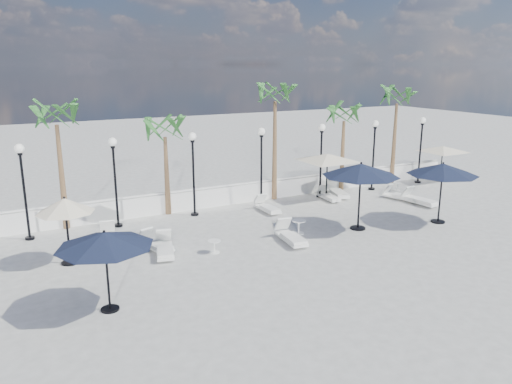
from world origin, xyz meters
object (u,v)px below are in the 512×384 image
parasol_navy_left (105,240)px  lounger_5 (267,207)px  lounger_1 (155,244)px  lounger_4 (329,196)px  parasol_cream_small (65,206)px  lounger_3 (291,236)px  lounger_0 (108,239)px  lounger_7 (337,192)px  lounger_8 (419,200)px  parasol_cream_sq_a (328,154)px  parasol_navy_right (443,170)px  lounger_2 (165,248)px  parasol_navy_mid (361,170)px  parasol_cream_sq_b (443,146)px  lounger_6 (400,195)px

parasol_navy_left → lounger_5: bearing=36.5°
lounger_1 → lounger_5: bearing=3.7°
lounger_4 → parasol_navy_left: size_ratio=0.62×
lounger_5 → parasol_cream_small: size_ratio=0.71×
lounger_3 → parasol_navy_left: (-7.47, -2.36, 1.86)m
lounger_0 → lounger_1: 2.03m
lounger_7 → parasol_navy_left: 15.30m
lounger_7 → lounger_8: size_ratio=1.06×
lounger_4 → parasol_navy_left: parasol_navy_left is taller
lounger_0 → lounger_5: bearing=18.8°
lounger_0 → lounger_5: 7.68m
parasol_cream_sq_a → parasol_cream_small: bearing=-166.9°
lounger_8 → parasol_cream_sq_a: (-3.36, 3.20, 2.07)m
parasol_navy_right → lounger_5: bearing=139.7°
lounger_2 → parasol_navy_mid: bearing=8.2°
parasol_navy_mid → parasol_cream_small: bearing=171.3°
lounger_1 → lounger_8: size_ratio=0.91×
lounger_7 → parasol_navy_mid: (-2.50, -4.80, 2.28)m
lounger_5 → parasol_cream_small: 9.66m
parasol_navy_mid → parasol_cream_sq_b: bearing=25.4°
parasol_navy_left → lounger_8: bearing=14.0°
lounger_2 → lounger_7: (10.65, 3.82, 0.02)m
lounger_3 → lounger_6: (8.32, 2.80, -0.03)m
parasol_navy_right → parasol_cream_sq_a: parasol_navy_right is taller
lounger_3 → parasol_cream_small: (-7.96, 1.79, 1.83)m
lounger_3 → parasol_cream_sq_a: parasol_cream_sq_a is taller
lounger_3 → lounger_5: 4.27m
lounger_3 → parasol_cream_sq_b: 14.44m
lounger_8 → parasol_navy_mid: bearing=-169.5°
lounger_6 → lounger_8: 1.17m
parasol_cream_sq_b → lounger_1: bearing=-170.2°
parasol_navy_mid → lounger_7: bearing=62.5°
lounger_6 → lounger_0: bearing=159.9°
lounger_0 → parasol_cream_sq_b: 20.02m
lounger_3 → parasol_navy_left: parasol_navy_left is taller
parasol_cream_sq_b → lounger_0: bearing=-175.0°
lounger_8 → parasol_cream_small: (-16.48, 0.14, 1.83)m
parasol_cream_small → parasol_cream_sq_b: bearing=8.1°
lounger_4 → lounger_8: (3.49, -2.80, 0.04)m
lounger_0 → parasol_cream_sq_a: 11.87m
lounger_7 → parasol_cream_sq_b: parasol_cream_sq_b is taller
parasol_navy_left → parasol_navy_mid: 11.13m
lounger_5 → lounger_6: bearing=-11.0°
parasol_navy_mid → lounger_2: bearing=173.1°
lounger_0 → lounger_4: (11.42, 1.34, -0.03)m
lounger_4 → lounger_0: bearing=-168.0°
parasol_navy_left → lounger_6: bearing=18.1°
lounger_8 → parasol_cream_sq_b: parasol_cream_sq_b is taller
lounger_1 → parasol_navy_left: bearing=-140.0°
parasol_cream_sq_b → lounger_7: bearing=179.8°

